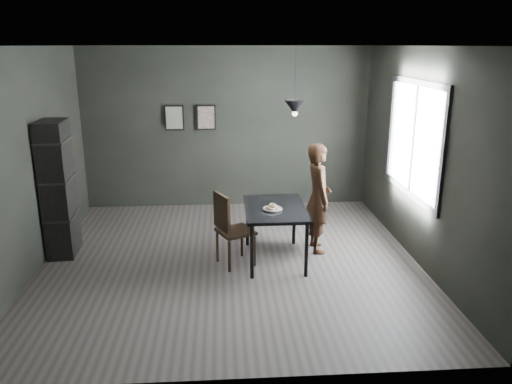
{
  "coord_description": "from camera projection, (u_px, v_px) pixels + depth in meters",
  "views": [
    {
      "loc": [
        -0.08,
        -6.23,
        2.81
      ],
      "look_at": [
        0.35,
        0.05,
        0.95
      ],
      "focal_mm": 35.0,
      "sensor_mm": 36.0,
      "label": 1
    }
  ],
  "objects": [
    {
      "name": "framed_print_right",
      "position": [
        206.0,
        117.0,
        8.64
      ],
      "size": [
        0.34,
        0.04,
        0.44
      ],
      "color": "black",
      "rests_on": "ground"
    },
    {
      "name": "framed_print_left",
      "position": [
        174.0,
        118.0,
        8.61
      ],
      "size": [
        0.34,
        0.04,
        0.44
      ],
      "color": "black",
      "rests_on": "ground"
    },
    {
      "name": "ceiling",
      "position": [
        227.0,
        46.0,
        5.97
      ],
      "size": [
        5.0,
        5.0,
        0.02
      ],
      "color": "silver",
      "rests_on": "ground"
    },
    {
      "name": "donut_pile",
      "position": [
        273.0,
        207.0,
        6.47
      ],
      "size": [
        0.17,
        0.17,
        0.08
      ],
      "rotation": [
        0.0,
        0.0,
        -0.37
      ],
      "color": "beige",
      "rests_on": "white_plate"
    },
    {
      "name": "ground",
      "position": [
        231.0,
        261.0,
        6.76
      ],
      "size": [
        5.0,
        5.0,
        0.0
      ],
      "primitive_type": "plane",
      "color": "#322E2B",
      "rests_on": "ground"
    },
    {
      "name": "wood_chair",
      "position": [
        229.0,
        225.0,
        6.47
      ],
      "size": [
        0.57,
        0.57,
        0.99
      ],
      "rotation": [
        0.0,
        0.0,
        0.43
      ],
      "color": "black",
      "rests_on": "ground"
    },
    {
      "name": "woman",
      "position": [
        318.0,
        198.0,
        6.92
      ],
      "size": [
        0.4,
        0.58,
        1.54
      ],
      "primitive_type": "imported",
      "rotation": [
        0.0,
        0.0,
        1.63
      ],
      "color": "black",
      "rests_on": "ground"
    },
    {
      "name": "window_assembly",
      "position": [
        413.0,
        139.0,
        6.66
      ],
      "size": [
        0.04,
        1.96,
        1.56
      ],
      "color": "white",
      "rests_on": "ground"
    },
    {
      "name": "shelf_unit",
      "position": [
        58.0,
        189.0,
        6.77
      ],
      "size": [
        0.39,
        0.64,
        1.86
      ],
      "primitive_type": "cube",
      "rotation": [
        0.0,
        0.0,
        0.06
      ],
      "color": "black",
      "rests_on": "ground"
    },
    {
      "name": "pendant_lamp",
      "position": [
        295.0,
        107.0,
        6.33
      ],
      "size": [
        0.28,
        0.28,
        0.86
      ],
      "color": "black",
      "rests_on": "ground"
    },
    {
      "name": "white_plate",
      "position": [
        273.0,
        209.0,
        6.48
      ],
      "size": [
        0.23,
        0.23,
        0.01
      ],
      "primitive_type": "cylinder",
      "color": "white",
      "rests_on": "cafe_table"
    },
    {
      "name": "cafe_table",
      "position": [
        275.0,
        213.0,
        6.61
      ],
      "size": [
        0.8,
        1.2,
        0.75
      ],
      "color": "black",
      "rests_on": "ground"
    },
    {
      "name": "back_wall",
      "position": [
        227.0,
        128.0,
        8.75
      ],
      "size": [
        5.0,
        0.1,
        2.8
      ],
      "primitive_type": "cube",
      "color": "black",
      "rests_on": "ground"
    }
  ]
}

